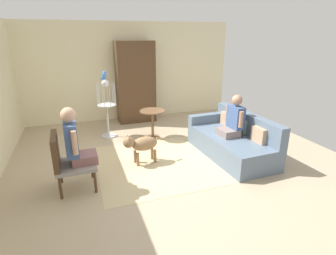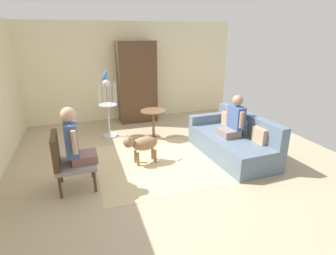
# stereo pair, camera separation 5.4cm
# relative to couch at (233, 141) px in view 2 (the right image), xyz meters

# --- Properties ---
(ground_plane) EXTENTS (7.17, 7.17, 0.00)m
(ground_plane) POSITION_rel_couch_xyz_m (-1.48, 0.25, -0.30)
(ground_plane) COLOR tan
(back_wall) EXTENTS (6.13, 0.12, 2.66)m
(back_wall) POSITION_rel_couch_xyz_m (-1.48, 3.29, 1.03)
(back_wall) COLOR beige
(back_wall) RESTS_ON ground
(area_rug) EXTENTS (2.61, 2.29, 0.01)m
(area_rug) POSITION_rel_couch_xyz_m (-1.36, 0.10, -0.29)
(area_rug) COLOR #C6B284
(area_rug) RESTS_ON ground
(couch) EXTENTS (1.04, 2.01, 0.84)m
(couch) POSITION_rel_couch_xyz_m (0.00, 0.00, 0.00)
(couch) COLOR slate
(couch) RESTS_ON ground
(armchair) EXTENTS (0.62, 0.61, 0.93)m
(armchair) POSITION_rel_couch_xyz_m (-3.12, -0.30, 0.23)
(armchair) COLOR #4C331E
(armchair) RESTS_ON ground
(person_on_couch) EXTENTS (0.43, 0.53, 0.80)m
(person_on_couch) POSITION_rel_couch_xyz_m (-0.03, -0.03, 0.46)
(person_on_couch) COLOR gray
(person_on_armchair) EXTENTS (0.47, 0.52, 0.90)m
(person_on_armchair) POSITION_rel_couch_xyz_m (-2.96, -0.30, 0.50)
(person_on_armchair) COLOR #7F5553
(round_end_table) EXTENTS (0.58, 0.58, 0.67)m
(round_end_table) POSITION_rel_couch_xyz_m (-1.27, 1.40, 0.17)
(round_end_table) COLOR brown
(round_end_table) RESTS_ON ground
(dog) EXTENTS (0.83, 0.31, 0.60)m
(dog) POSITION_rel_couch_xyz_m (-1.82, 0.20, 0.09)
(dog) COLOR olive
(dog) RESTS_ON ground
(bird_cage_stand) EXTENTS (0.42, 0.42, 1.36)m
(bird_cage_stand) POSITION_rel_couch_xyz_m (-2.23, 1.85, 0.43)
(bird_cage_stand) COLOR silver
(bird_cage_stand) RESTS_ON ground
(parrot) EXTENTS (0.17, 0.10, 0.19)m
(parrot) POSITION_rel_couch_xyz_m (-2.24, 1.85, 1.16)
(parrot) COLOR blue
(parrot) RESTS_ON bird_cage_stand
(armoire_cabinet) EXTENTS (1.01, 0.56, 2.17)m
(armoire_cabinet) POSITION_rel_couch_xyz_m (-1.31, 2.88, 0.79)
(armoire_cabinet) COLOR #4C331E
(armoire_cabinet) RESTS_ON ground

